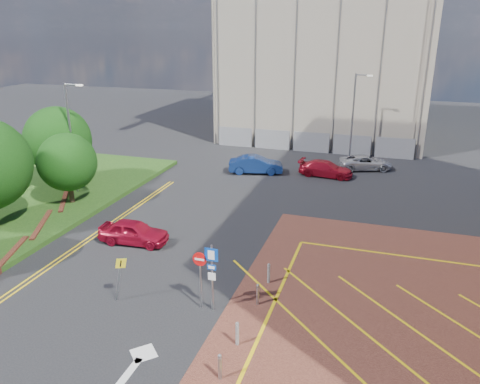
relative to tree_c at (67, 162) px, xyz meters
The scene contains 15 objects.
ground 17.10m from the tree_c, 36.53° to the right, with size 140.00×140.00×0.00m, color black.
retaining_wall 8.71m from the tree_c, 78.00° to the right, with size 6.06×20.33×0.40m.
tree_c is the anchor object (origin of this frame).
tree_d 4.30m from the tree_c, 135.00° to the left, with size 5.00×5.00×6.08m.
lamp_left_far 2.65m from the tree_c, 114.71° to the left, with size 1.53×0.16×8.00m.
lamp_back 25.19m from the tree_c, 45.68° to the left, with size 1.53×0.16×8.00m.
sign_cluster 16.53m from the tree_c, 33.16° to the right, with size 1.17×0.12×3.20m.
warning_sign 13.85m from the tree_c, 44.62° to the right, with size 0.69×0.41×2.25m.
bollard_row 19.83m from the tree_c, 36.44° to the right, with size 0.14×11.14×0.90m.
construction_building 33.81m from the tree_c, 65.77° to the left, with size 21.20×19.20×22.00m, color gray.
construction_fence 24.80m from the tree_c, 54.06° to the left, with size 21.60×0.06×2.00m, color gray.
car_red_left 8.59m from the tree_c, 29.00° to the right, with size 1.64×4.06×1.38m, color maroon.
car_blue_back 15.50m from the tree_c, 48.23° to the left, with size 1.60×4.59×1.51m, color navy.
car_red_back 20.41m from the tree_c, 37.61° to the left, with size 1.83×4.51×1.31m, color maroon.
car_silver_back 24.69m from the tree_c, 38.83° to the left, with size 2.11×4.57×1.27m, color #B6B7BE.
Camera 1 is at (7.11, -15.73, 11.98)m, focal length 35.00 mm.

